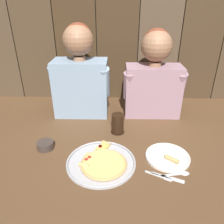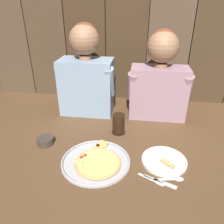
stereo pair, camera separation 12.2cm
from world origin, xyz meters
The scene contains 11 objects.
ground_plane centered at (0.00, 0.00, 0.00)m, with size 3.20×3.20×0.00m, color brown.
pizza_tray centered at (-0.07, -0.12, 0.01)m, with size 0.35×0.35×0.03m.
dinner_plate centered at (0.27, -0.07, 0.01)m, with size 0.23×0.23×0.03m.
drinking_glass centered at (0.01, 0.18, 0.06)m, with size 0.09×0.09×0.12m.
dipping_bowl centered at (-0.39, 0.00, 0.02)m, with size 0.09×0.09×0.04m.
table_fork centered at (0.21, -0.21, 0.00)m, with size 0.12×0.07×0.01m.
table_knife centered at (0.24, -0.21, 0.00)m, with size 0.15×0.08×0.01m.
table_spoon centered at (0.31, -0.19, 0.00)m, with size 0.14×0.05×0.01m.
diner_left centered at (-0.25, 0.44, 0.29)m, with size 0.40×0.21×0.62m.
diner_right centered at (0.25, 0.44, 0.29)m, with size 0.41×0.21×0.59m.
wooden_backdrop_wall centered at (0.00, 0.73, 0.73)m, with size 2.19×0.03×1.46m.
Camera 1 is at (0.00, -0.99, 0.74)m, focal length 35.14 mm.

